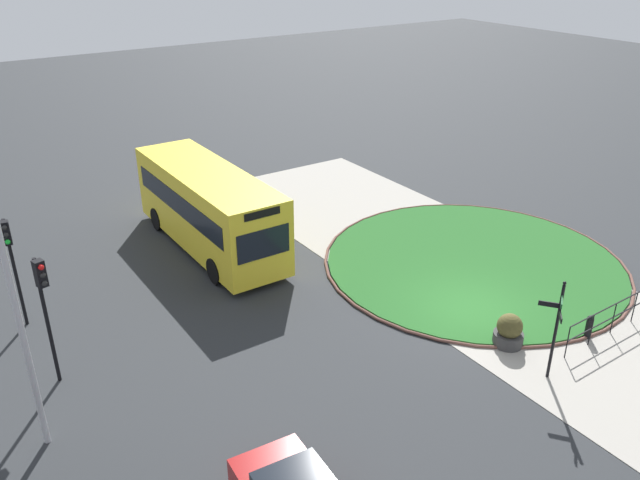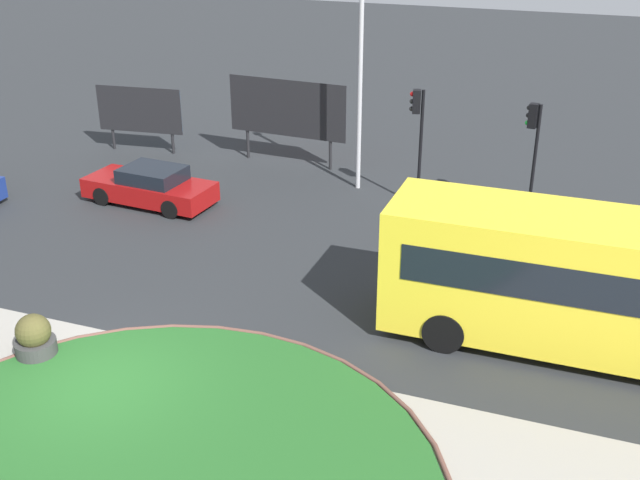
# 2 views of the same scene
# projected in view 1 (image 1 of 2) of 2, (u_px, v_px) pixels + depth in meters

# --- Properties ---
(ground) EXTENTS (120.00, 120.00, 0.00)m
(ground) POSITION_uv_depth(u_px,v_px,m) (469.00, 310.00, 22.37)
(ground) COLOR #282B2D
(sidewalk_paving) EXTENTS (32.00, 8.01, 0.02)m
(sidewalk_paving) POSITION_uv_depth(u_px,v_px,m) (508.00, 294.00, 23.37)
(sidewalk_paving) COLOR #9E998E
(sidewalk_paving) RESTS_ON ground
(grass_island) EXTENTS (11.52, 11.52, 0.10)m
(grass_island) POSITION_uv_depth(u_px,v_px,m) (473.00, 262.00, 25.53)
(grass_island) COLOR #235B23
(grass_island) RESTS_ON ground
(grass_kerb_ring) EXTENTS (11.83, 11.83, 0.11)m
(grass_kerb_ring) POSITION_uv_depth(u_px,v_px,m) (473.00, 262.00, 25.53)
(grass_kerb_ring) COLOR brown
(grass_kerb_ring) RESTS_ON ground
(signpost_directional) EXTENTS (0.88, 0.52, 3.23)m
(signpost_directional) POSITION_uv_depth(u_px,v_px,m) (556.00, 325.00, 18.20)
(signpost_directional) COLOR black
(signpost_directional) RESTS_ON ground
(bollard_foreground) EXTENTS (0.22, 0.22, 0.84)m
(bollard_foreground) POSITION_uv_depth(u_px,v_px,m) (589.00, 327.00, 20.68)
(bollard_foreground) COLOR black
(bollard_foreground) RESTS_ON ground
(railing_grass_edge) EXTENTS (0.11, 4.81, 1.15)m
(railing_grass_edge) POSITION_uv_depth(u_px,v_px,m) (614.00, 314.00, 20.79)
(railing_grass_edge) COLOR black
(railing_grass_edge) RESTS_ON ground
(bus_yellow) EXTENTS (9.06, 2.67, 3.31)m
(bus_yellow) POSITION_uv_depth(u_px,v_px,m) (209.00, 207.00, 26.15)
(bus_yellow) COLOR yellow
(bus_yellow) RESTS_ON ground
(traffic_light_near) EXTENTS (0.49, 0.29, 3.84)m
(traffic_light_near) POSITION_uv_depth(u_px,v_px,m) (10.00, 250.00, 20.29)
(traffic_light_near) COLOR black
(traffic_light_near) RESTS_ON ground
(traffic_light_far) EXTENTS (0.48, 0.31, 4.02)m
(traffic_light_far) POSITION_uv_depth(u_px,v_px,m) (44.00, 295.00, 17.56)
(traffic_light_far) COLOR black
(traffic_light_far) RESTS_ON ground
(lamppost_tall) EXTENTS (0.32, 0.32, 7.42)m
(lamppost_tall) POSITION_uv_depth(u_px,v_px,m) (16.00, 309.00, 14.90)
(lamppost_tall) COLOR #B7B7BC
(lamppost_tall) RESTS_ON ground
(planter_near_signpost) EXTENTS (0.95, 0.95, 1.10)m
(planter_near_signpost) POSITION_uv_depth(u_px,v_px,m) (509.00, 332.00, 20.31)
(planter_near_signpost) COLOR #383838
(planter_near_signpost) RESTS_ON ground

